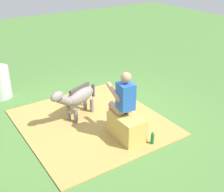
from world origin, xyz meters
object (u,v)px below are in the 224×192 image
at_px(hay_bale, 126,127).
at_px(pony_standing, 77,97).
at_px(soda_bottle, 152,138).
at_px(person_seated, 123,100).

height_order(hay_bale, pony_standing, pony_standing).
height_order(hay_bale, soda_bottle, hay_bale).
height_order(hay_bale, person_seated, person_seated).
distance_m(hay_bale, person_seated, 0.55).
bearing_deg(person_seated, hay_bale, 175.49).
height_order(person_seated, pony_standing, person_seated).
xyz_separation_m(hay_bale, soda_bottle, (-0.45, -0.29, -0.11)).
relative_size(hay_bale, pony_standing, 0.59).
relative_size(person_seated, pony_standing, 1.09).
distance_m(person_seated, soda_bottle, 0.93).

